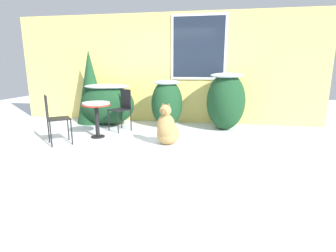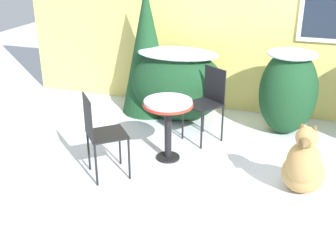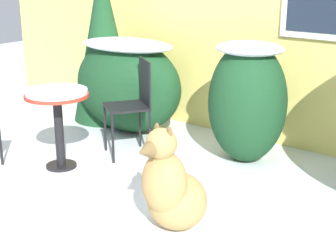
% 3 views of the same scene
% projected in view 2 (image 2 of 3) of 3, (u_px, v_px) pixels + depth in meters
% --- Properties ---
extents(ground_plane, '(16.00, 16.00, 0.00)m').
position_uv_depth(ground_plane, '(254.00, 188.00, 4.44)').
color(ground_plane, silver).
extents(house_wall, '(8.00, 0.10, 2.77)m').
position_uv_depth(house_wall, '(289.00, 18.00, 5.75)').
color(house_wall, '#E5D16B').
rests_on(house_wall, ground_plane).
extents(shrub_left, '(1.35, 0.84, 1.03)m').
position_uv_depth(shrub_left, '(177.00, 83.00, 5.96)').
color(shrub_left, '#194223').
rests_on(shrub_left, ground_plane).
extents(shrub_middle, '(0.75, 0.68, 1.14)m').
position_uv_depth(shrub_middle, '(288.00, 90.00, 5.49)').
color(shrub_middle, '#194223').
rests_on(shrub_middle, ground_plane).
extents(evergreen_bush, '(0.76, 0.76, 1.87)m').
position_uv_depth(evergreen_bush, '(147.00, 50.00, 6.09)').
color(evergreen_bush, '#194223').
rests_on(evergreen_bush, ground_plane).
extents(patio_table, '(0.57, 0.57, 0.74)m').
position_uv_depth(patio_table, '(168.00, 112.00, 4.81)').
color(patio_table, black).
rests_on(patio_table, ground_plane).
extents(patio_chair_near_table, '(0.55, 0.55, 0.94)m').
position_uv_depth(patio_chair_near_table, '(207.00, 100.00, 5.34)').
color(patio_chair_near_table, black).
rests_on(patio_chair_near_table, ground_plane).
extents(patio_chair_far_side, '(0.56, 0.56, 0.94)m').
position_uv_depth(patio_chair_far_side, '(100.00, 132.00, 4.47)').
color(patio_chair_far_side, black).
rests_on(patio_chair_far_side, ground_plane).
extents(dog, '(0.48, 0.66, 0.81)m').
position_uv_depth(dog, '(303.00, 167.00, 4.23)').
color(dog, tan).
rests_on(dog, ground_plane).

